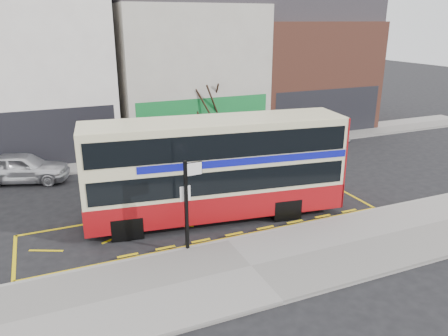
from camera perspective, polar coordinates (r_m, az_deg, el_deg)
name	(u,v)px	position (r m, az deg, el deg)	size (l,w,h in m)	color
ground	(223,238)	(16.19, -0.13, -9.19)	(120.00, 120.00, 0.00)	black
pavement	(251,268)	(14.34, 3.57, -12.86)	(40.00, 4.00, 0.15)	gray
kerb	(227,241)	(15.85, 0.41, -9.53)	(40.00, 0.15, 0.15)	gray
far_pavement	(149,155)	(25.91, -9.73, 1.63)	(50.00, 3.00, 0.15)	gray
road_markings	(207,221)	(17.51, -2.20, -6.91)	(14.00, 3.40, 0.01)	#DDBC0B
terrace_left	(34,61)	(28.23, -23.54, 12.66)	(8.00, 8.01, 11.80)	white
terrace_green_shop	(183,60)	(29.69, -5.44, 13.82)	(9.00, 8.01, 11.30)	beige
terrace_right	(299,63)	(33.60, 9.75, 13.36)	(9.00, 8.01, 10.30)	brown
double_decker_bus	(216,167)	(17.06, -1.00, 0.08)	(10.34, 3.66, 4.04)	beige
bus_stop_post	(188,197)	(14.54, -4.75, -3.79)	(0.79, 0.14, 3.14)	black
car_silver	(23,168)	(23.52, -24.82, 0.05)	(1.75, 4.35, 1.48)	silver
car_grey	(148,152)	(24.39, -9.87, 2.07)	(1.47, 4.23, 1.39)	#43474B
car_white	(320,134)	(28.75, 12.41, 4.33)	(1.78, 4.39, 1.27)	silver
street_tree_right	(205,92)	(26.50, -2.50, 9.94)	(2.40, 2.40, 5.18)	#301E15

